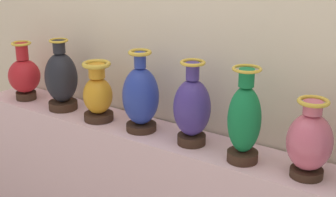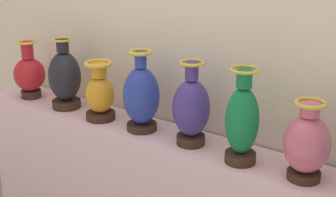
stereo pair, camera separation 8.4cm
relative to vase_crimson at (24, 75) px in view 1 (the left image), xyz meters
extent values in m
cylinder|color=#382319|center=(0.00, 0.00, -0.12)|extent=(0.12, 0.12, 0.04)
ellipsoid|color=red|center=(0.00, 0.00, 0.00)|extent=(0.18, 0.18, 0.19)
cylinder|color=red|center=(0.00, 0.00, 0.14)|extent=(0.07, 0.07, 0.09)
torus|color=gold|center=(0.00, 0.00, 0.19)|extent=(0.11, 0.11, 0.01)
cylinder|color=#382319|center=(0.30, 0.01, -0.12)|extent=(0.16, 0.16, 0.04)
ellipsoid|color=black|center=(0.30, 0.01, 0.04)|extent=(0.18, 0.18, 0.27)
cylinder|color=black|center=(0.30, 0.01, 0.20)|extent=(0.07, 0.07, 0.07)
torus|color=gold|center=(0.30, 0.01, 0.24)|extent=(0.10, 0.10, 0.01)
cylinder|color=#382319|center=(0.58, -0.01, -0.13)|extent=(0.15, 0.15, 0.04)
ellipsoid|color=orange|center=(0.58, -0.01, -0.01)|extent=(0.15, 0.15, 0.19)
cylinder|color=orange|center=(0.58, -0.01, 0.12)|extent=(0.08, 0.08, 0.07)
torus|color=gold|center=(0.58, -0.01, 0.15)|extent=(0.15, 0.15, 0.02)
cylinder|color=#382319|center=(0.84, 0.01, -0.13)|extent=(0.15, 0.15, 0.03)
ellipsoid|color=#263899|center=(0.84, 0.01, 0.03)|extent=(0.18, 0.18, 0.28)
cylinder|color=#263899|center=(0.84, 0.01, 0.21)|extent=(0.06, 0.06, 0.07)
torus|color=gold|center=(0.84, 0.01, 0.25)|extent=(0.11, 0.11, 0.02)
cylinder|color=#382319|center=(1.13, 0.01, -0.12)|extent=(0.13, 0.13, 0.04)
ellipsoid|color=#3F2D7F|center=(1.13, 0.01, 0.03)|extent=(0.17, 0.17, 0.26)
cylinder|color=#3F2D7F|center=(1.13, 0.01, 0.20)|extent=(0.06, 0.06, 0.08)
torus|color=gold|center=(1.13, 0.01, 0.24)|extent=(0.11, 0.11, 0.01)
cylinder|color=#382319|center=(1.40, -0.02, -0.12)|extent=(0.13, 0.13, 0.04)
ellipsoid|color=#14723D|center=(1.40, -0.02, 0.04)|extent=(0.14, 0.14, 0.29)
cylinder|color=#14723D|center=(1.40, -0.02, 0.23)|extent=(0.06, 0.06, 0.07)
torus|color=gold|center=(1.40, -0.02, 0.26)|extent=(0.12, 0.12, 0.01)
cylinder|color=#382319|center=(1.68, 0.00, -0.13)|extent=(0.13, 0.13, 0.03)
ellipsoid|color=#CC5972|center=(1.68, 0.00, 0.01)|extent=(0.18, 0.18, 0.23)
cylinder|color=#CC5972|center=(1.68, 0.00, 0.15)|extent=(0.08, 0.08, 0.05)
torus|color=gold|center=(1.68, 0.00, 0.17)|extent=(0.12, 0.12, 0.02)
camera|label=1|loc=(2.24, -1.77, 0.79)|focal=52.87mm
camera|label=2|loc=(2.30, -1.72, 0.79)|focal=52.87mm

